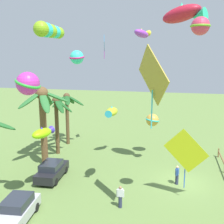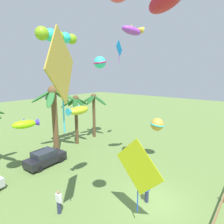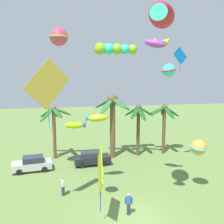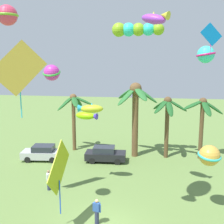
{
  "view_description": "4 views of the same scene",
  "coord_description": "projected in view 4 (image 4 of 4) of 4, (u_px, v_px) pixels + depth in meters",
  "views": [
    {
      "loc": [
        -21.7,
        0.84,
        10.22
      ],
      "look_at": [
        1.04,
        6.22,
        5.51
      ],
      "focal_mm": 43.47,
      "sensor_mm": 36.0,
      "label": 1
    },
    {
      "loc": [
        -11.12,
        -5.18,
        8.77
      ],
      "look_at": [
        1.17,
        4.78,
        5.63
      ],
      "focal_mm": 30.6,
      "sensor_mm": 36.0,
      "label": 2
    },
    {
      "loc": [
        -4.79,
        -15.77,
        9.9
      ],
      "look_at": [
        -0.55,
        5.44,
        6.62
      ],
      "focal_mm": 40.8,
      "sensor_mm": 36.0,
      "label": 3
    },
    {
      "loc": [
        2.83,
        -14.28,
        9.6
      ],
      "look_at": [
        -0.29,
        5.93,
        5.85
      ],
      "focal_mm": 44.01,
      "sensor_mm": 36.0,
      "label": 4
    }
  ],
  "objects": [
    {
      "name": "palm_tree_3",
      "position": [
        167.0,
        112.0,
        27.19
      ],
      "size": [
        3.58,
        3.67,
        6.24
      ],
      "color": "brown",
      "rests_on": "ground"
    },
    {
      "name": "palm_tree_0",
      "position": [
        202.0,
        112.0,
        26.88
      ],
      "size": [
        4.16,
        4.01,
        6.18
      ],
      "color": "brown",
      "rests_on": "ground"
    },
    {
      "name": "kite_fish_5",
      "position": [
        87.0,
        116.0,
        26.02
      ],
      "size": [
        2.3,
        1.36,
        0.88
      ],
      "color": "#97E910"
    },
    {
      "name": "spectator_0",
      "position": [
        97.0,
        211.0,
        16.35
      ],
      "size": [
        0.54,
        0.32,
        1.59
      ],
      "color": "#2D3351",
      "rests_on": "ground"
    },
    {
      "name": "kite_fish_9",
      "position": [
        90.0,
        109.0,
        20.63
      ],
      "size": [
        1.94,
        0.87,
        0.8
      ],
      "color": "gold"
    },
    {
      "name": "kite_ball_10",
      "position": [
        206.0,
        54.0,
        24.48
      ],
      "size": [
        1.89,
        1.88,
        1.53
      ],
      "color": "#39E5C9"
    },
    {
      "name": "kite_diamond_6",
      "position": [
        59.0,
        169.0,
        15.68
      ],
      "size": [
        0.28,
        3.21,
        4.48
      ],
      "color": "#A8B815"
    },
    {
      "name": "kite_ball_2",
      "position": [
        209.0,
        155.0,
        17.41
      ],
      "size": [
        2.02,
        2.02,
        1.34
      ],
      "color": "gold"
    },
    {
      "name": "parked_car_1",
      "position": [
        105.0,
        154.0,
        26.71
      ],
      "size": [
        3.99,
        1.93,
        1.51
      ],
      "color": "black",
      "rests_on": "ground"
    },
    {
      "name": "kite_tube_7",
      "position": [
        136.0,
        30.0,
        25.14
      ],
      "size": [
        4.8,
        1.29,
        1.29
      ],
      "color": "#87BC20"
    },
    {
      "name": "kite_ball_8",
      "position": [
        52.0,
        73.0,
        25.01
      ],
      "size": [
        1.66,
        1.64,
        1.47
      ],
      "color": "#CF33B0"
    },
    {
      "name": "kite_fish_0",
      "position": [
        155.0,
        18.0,
        17.21
      ],
      "size": [
        2.08,
        1.66,
        0.95
      ],
      "color": "#A13DD7"
    },
    {
      "name": "parked_car_0",
      "position": [
        43.0,
        153.0,
        27.1
      ],
      "size": [
        4.07,
        2.13,
        1.51
      ],
      "color": "#BCBCC1",
      "rests_on": "ground"
    },
    {
      "name": "kite_diamond_4",
      "position": [
        19.0,
        69.0,
        17.36
      ],
      "size": [
        3.02,
        2.05,
        4.99
      ],
      "color": "gold"
    },
    {
      "name": "spectator_1",
      "position": [
        49.0,
        180.0,
        20.74
      ],
      "size": [
        0.26,
        0.55,
        1.59
      ],
      "color": "#2D3351",
      "rests_on": "ground"
    },
    {
      "name": "palm_tree_1",
      "position": [
        74.0,
        107.0,
        29.55
      ],
      "size": [
        3.92,
        3.97,
        6.24
      ],
      "color": "brown",
      "rests_on": "ground"
    },
    {
      "name": "palm_tree_2",
      "position": [
        136.0,
        103.0,
        27.43
      ],
      "size": [
        4.41,
        4.79,
        7.6
      ],
      "color": "brown",
      "rests_on": "ground"
    },
    {
      "name": "kite_ball_11",
      "position": [
        7.0,
        15.0,
        14.25
      ],
      "size": [
        1.56,
        1.56,
        1.05
      ],
      "color": "#DF3A5E"
    },
    {
      "name": "kite_diamond_1",
      "position": [
        211.0,
        35.0,
        21.13
      ],
      "size": [
        1.74,
        0.48,
        2.49
      ],
      "color": "#0A6DC0"
    }
  ]
}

